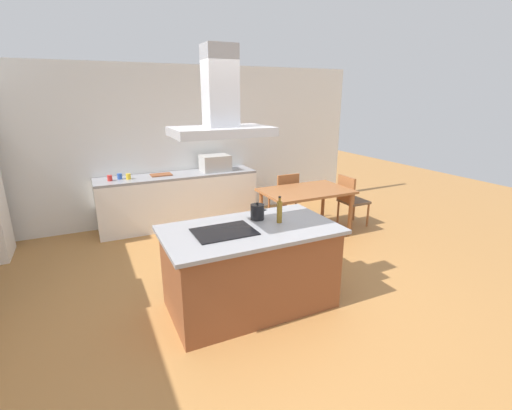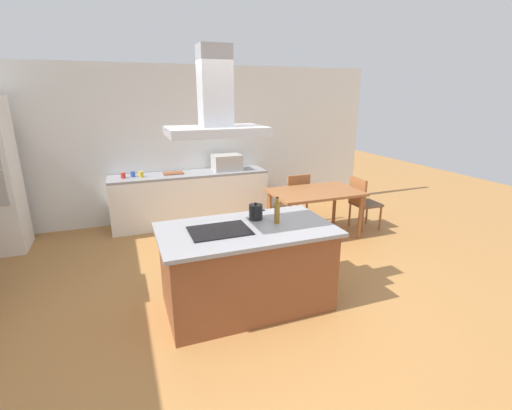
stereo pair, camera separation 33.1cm
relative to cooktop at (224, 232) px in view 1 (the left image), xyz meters
name	(u,v)px [view 1 (the left image)]	position (x,y,z in m)	size (l,w,h in m)	color
ground	(208,253)	(0.29, 1.50, -0.91)	(16.00, 16.00, 0.00)	#AD753D
wall_back	(173,145)	(0.29, 3.25, 0.44)	(7.20, 0.10, 2.70)	white
kitchen_island	(250,267)	(0.29, 0.00, -0.45)	(1.80, 1.02, 0.90)	brown
cooktop	(224,232)	(0.00, 0.00, 0.00)	(0.60, 0.44, 0.01)	black
tea_kettle	(257,212)	(0.47, 0.21, 0.08)	(0.20, 0.15, 0.19)	black
olive_oil_bottle	(279,211)	(0.64, 0.01, 0.12)	(0.06, 0.06, 0.29)	olive
back_counter	(179,199)	(0.24, 2.88, -0.46)	(2.70, 0.62, 0.90)	white
countertop_microwave	(215,163)	(0.93, 2.88, 0.13)	(0.50, 0.38, 0.28)	#B2AFAA
coffee_mug_red	(110,178)	(-0.84, 2.86, 0.04)	(0.08, 0.08, 0.09)	red
coffee_mug_blue	(120,176)	(-0.69, 2.92, 0.04)	(0.08, 0.08, 0.09)	#2D56B2
coffee_mug_yellow	(128,176)	(-0.56, 2.85, 0.04)	(0.08, 0.08, 0.09)	gold
cutting_board	(161,175)	(-0.03, 2.93, 0.00)	(0.34, 0.24, 0.02)	brown
dining_table	(306,195)	(1.97, 1.53, -0.24)	(1.40, 0.90, 0.75)	#995B33
chair_at_right_end	(350,198)	(2.89, 1.53, -0.40)	(0.42, 0.42, 0.89)	brown
chair_facing_back_wall	(285,194)	(1.97, 2.19, -0.40)	(0.42, 0.42, 0.89)	brown
range_hood	(221,107)	(0.00, 0.00, 1.20)	(0.90, 0.55, 0.78)	#ADADB2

